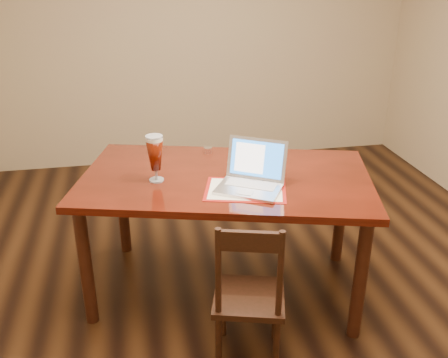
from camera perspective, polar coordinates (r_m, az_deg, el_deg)
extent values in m
plane|color=black|center=(3.50, 3.21, -12.52)|extent=(5.00, 5.00, 0.00)
cube|color=tan|center=(5.31, -3.21, 16.15)|extent=(4.50, 0.01, 2.70)
cube|color=#52150A|center=(3.11, 0.20, 0.01)|extent=(1.99, 1.44, 0.04)
cylinder|color=#32160C|center=(3.12, -15.51, -9.66)|extent=(0.08, 0.08, 0.79)
cylinder|color=#32160C|center=(3.01, 15.29, -11.02)|extent=(0.08, 0.08, 0.79)
cylinder|color=#32160C|center=(3.79, -11.52, -2.82)|extent=(0.08, 0.08, 0.79)
cylinder|color=#32160C|center=(3.70, 13.19, -3.69)|extent=(0.08, 0.08, 0.79)
cube|color=maroon|center=(2.91, 2.47, -1.25)|extent=(0.54, 0.45, 0.00)
cube|color=white|center=(2.91, 2.47, -1.22)|extent=(0.49, 0.39, 0.00)
cube|color=silver|center=(2.90, 2.82, -1.14)|extent=(0.44, 0.40, 0.02)
cube|color=#BAB9BE|center=(2.94, 3.11, -0.59)|extent=(0.31, 0.25, 0.00)
cube|color=silver|center=(2.83, 2.41, -1.55)|extent=(0.11, 0.10, 0.00)
cube|color=silver|center=(2.98, 3.77, 2.31)|extent=(0.35, 0.25, 0.24)
cube|color=blue|center=(2.98, 3.74, 2.30)|extent=(0.30, 0.21, 0.20)
cube|color=white|center=(2.99, 2.94, 2.40)|extent=(0.18, 0.13, 0.17)
cylinder|color=silver|center=(3.06, -7.71, -0.10)|extent=(0.09, 0.09, 0.01)
cylinder|color=silver|center=(3.04, -7.75, 0.53)|extent=(0.02, 0.02, 0.06)
cylinder|color=beige|center=(2.96, -7.99, 4.55)|extent=(0.10, 0.10, 0.02)
cylinder|color=silver|center=(2.95, -8.00, 4.83)|extent=(0.10, 0.10, 0.01)
cylinder|color=white|center=(3.46, -1.85, 3.33)|extent=(0.06, 0.06, 0.04)
cylinder|color=white|center=(3.48, 2.66, 3.43)|extent=(0.06, 0.06, 0.04)
cube|color=black|center=(2.79, 2.88, -13.39)|extent=(0.46, 0.45, 0.04)
cylinder|color=black|center=(2.81, -0.62, -18.32)|extent=(0.04, 0.04, 0.37)
cylinder|color=black|center=(2.81, 5.98, -18.58)|extent=(0.04, 0.04, 0.37)
cylinder|color=black|center=(3.03, -0.09, -14.64)|extent=(0.04, 0.04, 0.37)
cylinder|color=black|center=(3.03, 5.92, -14.87)|extent=(0.04, 0.04, 0.37)
cylinder|color=black|center=(2.52, -0.67, -10.50)|extent=(0.03, 0.03, 0.49)
cylinder|color=black|center=(2.52, 6.44, -10.76)|extent=(0.03, 0.03, 0.49)
cube|color=black|center=(2.42, 2.97, -7.13)|extent=(0.30, 0.11, 0.11)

